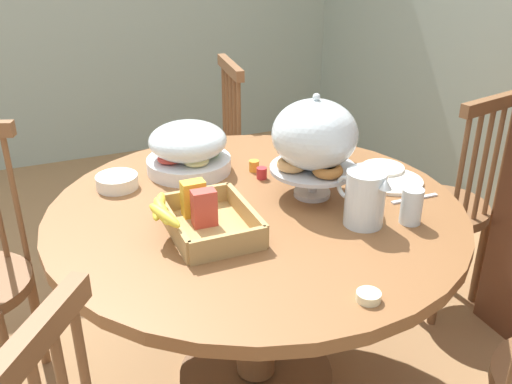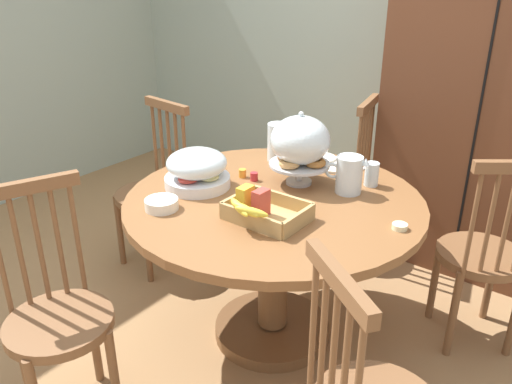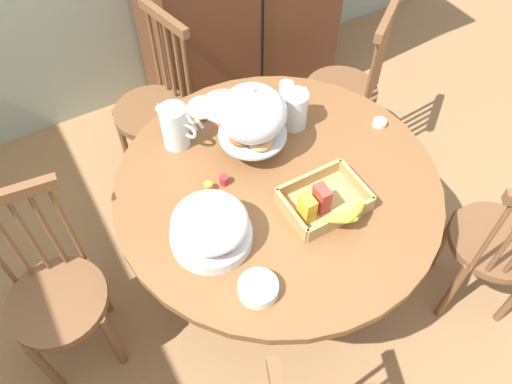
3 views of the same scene
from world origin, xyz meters
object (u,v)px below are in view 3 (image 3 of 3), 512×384
Objects in this scene: windsor_chair_far_side at (156,110)px; drinking_glass at (286,93)px; windsor_chair_host_seat at (56,296)px; butter_dish at (380,123)px; china_plate_small at (203,107)px; pastry_stand_with_dome at (253,116)px; windsor_chair_facing_door at (345,92)px; cereal_bowl at (258,288)px; cereal_basket at (325,203)px; dining_table at (276,210)px; milk_pitcher at (175,128)px; china_plate_large at (223,106)px; orange_juice_pitcher at (294,111)px; windsor_chair_by_cabinet at (497,246)px; fruit_platter_covered at (210,227)px.

drinking_glass is (0.45, -0.56, 0.34)m from windsor_chair_far_side.
butter_dish is at bearing -2.85° from windsor_chair_host_seat.
pastry_stand_with_dome is at bearing -77.75° from china_plate_small.
windsor_chair_facing_door is 1.78m from windsor_chair_host_seat.
windsor_chair_far_side is 1.36m from cereal_bowl.
china_plate_small is (-0.15, 0.73, -0.03)m from cereal_basket.
dining_table is 0.55m from milk_pitcher.
butter_dish is at bearing -39.01° from china_plate_large.
orange_juice_pitcher is at bearing 149.72° from butter_dish.
drinking_glass reaches higher than china_plate_small.
cereal_bowl is 1.27× the size of drinking_glass.
milk_pitcher is at bearing 20.96° from windsor_chair_host_seat.
windsor_chair_by_cabinet is at bearing -52.65° from china_plate_small.
cereal_basket is at bearing 151.56° from windsor_chair_by_cabinet.
drinking_glass is (0.26, -0.11, 0.05)m from china_plate_large.
orange_juice_pitcher is 0.33m from china_plate_large.
windsor_chair_host_seat is at bearing 157.72° from fruit_platter_covered.
pastry_stand_with_dome reaches higher than windsor_chair_far_side.
cereal_basket is (-0.68, 0.37, 0.33)m from windsor_chair_by_cabinet.
dining_table is 0.43m from orange_juice_pitcher.
windsor_chair_far_side is 0.57m from china_plate_large.
windsor_chair_facing_door is 0.91m from china_plate_small.
fruit_platter_covered is 0.44m from cereal_basket.
china_plate_small is at bearing 127.35° from windsor_chair_by_cabinet.
milk_pitcher is (-0.08, -0.54, 0.38)m from windsor_chair_far_side.
drinking_glass is (0.35, -0.14, 0.04)m from china_plate_small.
windsor_chair_by_cabinet is 1.46m from milk_pitcher.
pastry_stand_with_dome is at bearing -167.80° from orange_juice_pitcher.
butter_dish is (0.86, 0.43, -0.01)m from cereal_bowl.
pastry_stand_with_dome reaches higher than cereal_basket.
milk_pitcher is 0.62× the size of cereal_basket.
drinking_glass is at bearing 54.31° from dining_table.
windsor_chair_facing_door is (0.02, 1.13, 0.00)m from windsor_chair_by_cabinet.
dining_table is 4.15× the size of cereal_basket.
butter_dish is at bearing 10.60° from fruit_platter_covered.
windsor_chair_facing_door is at bearing 4.25° from china_plate_large.
dining_table is at bearing -132.46° from orange_juice_pitcher.
cereal_bowl is 0.97m from butter_dish.
dining_table is 5.96× the size of china_plate_large.
windsor_chair_by_cabinet is 1.85m from windsor_chair_host_seat.
windsor_chair_far_side is 0.67m from milk_pitcher.
butter_dish is (0.28, -0.33, -0.04)m from drinking_glass.
milk_pitcher is at bearing 142.40° from pastry_stand_with_dome.
dining_table is 0.32m from cereal_basket.
orange_juice_pitcher is at bearing -59.67° from windsor_chair_far_side.
windsor_chair_far_side is 5.01× the size of milk_pitcher.
windsor_chair_by_cabinet is at bearing -22.45° from fruit_platter_covered.
china_plate_small is 2.50× the size of butter_dish.
windsor_chair_host_seat reaches higher than cereal_bowl.
drinking_glass is at bearing 38.38° from fruit_platter_covered.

